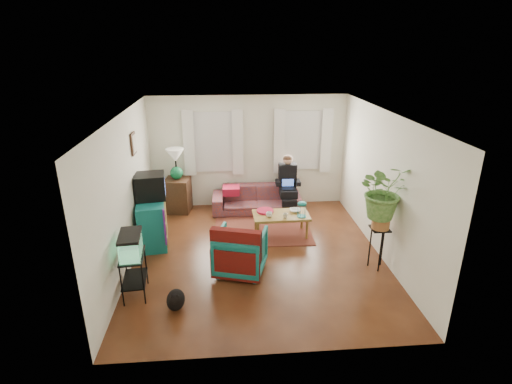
{
  "coord_description": "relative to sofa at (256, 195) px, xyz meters",
  "views": [
    {
      "loc": [
        -0.57,
        -6.47,
        3.73
      ],
      "look_at": [
        0.0,
        0.4,
        1.1
      ],
      "focal_mm": 28.0,
      "sensor_mm": 36.0,
      "label": 1
    }
  ],
  "objects": [
    {
      "name": "wall_right",
      "position": [
        2.11,
        -2.05,
        0.91
      ],
      "size": [
        0.01,
        5.0,
        2.6
      ],
      "primitive_type": "cube",
      "color": "silver",
      "rests_on": "floor"
    },
    {
      "name": "wall_left",
      "position": [
        -2.39,
        -2.05,
        0.91
      ],
      "size": [
        0.01,
        5.0,
        2.6
      ],
      "primitive_type": "cube",
      "color": "silver",
      "rests_on": "floor"
    },
    {
      "name": "coffee_table",
      "position": [
        0.39,
        -1.27,
        -0.16
      ],
      "size": [
        1.13,
        0.63,
        0.46
      ],
      "primitive_type": "cube",
      "rotation": [
        0.0,
        0.0,
        0.02
      ],
      "color": "brown",
      "rests_on": "floor"
    },
    {
      "name": "serape_throw",
      "position": [
        -0.57,
        -2.86,
        0.19
      ],
      "size": [
        0.85,
        0.42,
        0.68
      ],
      "primitive_type": "cube",
      "rotation": [
        0.0,
        0.0,
        -0.29
      ],
      "color": "#9E0A0A",
      "rests_on": "armchair"
    },
    {
      "name": "crt_tv",
      "position": [
        -2.13,
        -1.29,
        0.75
      ],
      "size": [
        0.61,
        0.57,
        0.48
      ],
      "primitive_type": "cube",
      "rotation": [
        0.0,
        0.0,
        0.14
      ],
      "color": "black",
      "rests_on": "dresser"
    },
    {
      "name": "cup_a",
      "position": [
        0.14,
        -1.38,
        0.12
      ],
      "size": [
        0.13,
        0.13,
        0.1
      ],
      "primitive_type": "imported",
      "rotation": [
        0.0,
        0.0,
        0.02
      ],
      "color": "white",
      "rests_on": "coffee_table"
    },
    {
      "name": "curtains_right",
      "position": [
        1.11,
        0.35,
        1.16
      ],
      "size": [
        1.36,
        0.06,
        1.5
      ],
      "primitive_type": "cube",
      "color": "white",
      "rests_on": "wall_back"
    },
    {
      "name": "black_cat",
      "position": [
        -1.49,
        -3.5,
        -0.22
      ],
      "size": [
        0.31,
        0.44,
        0.35
      ],
      "primitive_type": "ellipsoid",
      "rotation": [
        0.0,
        0.0,
        0.1
      ],
      "color": "black",
      "rests_on": "floor"
    },
    {
      "name": "aquarium",
      "position": [
        -2.14,
        -3.1,
        0.48
      ],
      "size": [
        0.36,
        0.59,
        0.37
      ],
      "primitive_type": "cube",
      "rotation": [
        0.0,
        0.0,
        0.1
      ],
      "color": "#7FD899",
      "rests_on": "aquarium_stand"
    },
    {
      "name": "seated_person",
      "position": [
        0.72,
        -0.02,
        0.2
      ],
      "size": [
        0.52,
        0.63,
        1.19
      ],
      "primitive_type": null,
      "rotation": [
        0.0,
        0.0,
        -0.03
      ],
      "color": "black",
      "rests_on": "sofa"
    },
    {
      "name": "table_lamp",
      "position": [
        -1.79,
        0.15,
        0.73
      ],
      "size": [
        0.45,
        0.45,
        0.72
      ],
      "primitive_type": null,
      "rotation": [
        0.0,
        0.0,
        -0.14
      ],
      "color": "white",
      "rests_on": "side_table"
    },
    {
      "name": "wall_back",
      "position": [
        -0.14,
        0.45,
        0.91
      ],
      "size": [
        4.5,
        0.01,
        2.6
      ],
      "primitive_type": "cube",
      "color": "silver",
      "rests_on": "floor"
    },
    {
      "name": "window_left",
      "position": [
        -0.94,
        0.43,
        1.16
      ],
      "size": [
        1.08,
        0.04,
        1.38
      ],
      "primitive_type": "cube",
      "color": "white",
      "rests_on": "wall_back"
    },
    {
      "name": "side_table",
      "position": [
        -1.79,
        0.15,
        0.0
      ],
      "size": [
        0.61,
        0.61,
        0.78
      ],
      "primitive_type": "cube",
      "rotation": [
        0.0,
        0.0,
        -0.14
      ],
      "color": "#3C2316",
      "rests_on": "floor"
    },
    {
      "name": "sofa",
      "position": [
        0.0,
        0.0,
        0.0
      ],
      "size": [
        2.02,
        0.85,
        0.78
      ],
      "primitive_type": "imported",
      "rotation": [
        0.0,
        0.0,
        -0.03
      ],
      "color": "brown",
      "rests_on": "floor"
    },
    {
      "name": "wall_front",
      "position": [
        -0.14,
        -4.55,
        0.91
      ],
      "size": [
        4.5,
        0.01,
        2.6
      ],
      "primitive_type": "cube",
      "color": "silver",
      "rests_on": "floor"
    },
    {
      "name": "armchair",
      "position": [
        -0.48,
        -2.56,
        0.02
      ],
      "size": [
        0.98,
        0.95,
        0.82
      ],
      "primitive_type": "imported",
      "rotation": [
        0.0,
        0.0,
        2.86
      ],
      "color": "#12516E",
      "rests_on": "floor"
    },
    {
      "name": "snack_tray",
      "position": [
        0.08,
        -1.13,
        0.09
      ],
      "size": [
        0.35,
        0.35,
        0.04
      ],
      "primitive_type": "cylinder",
      "rotation": [
        0.0,
        0.0,
        0.02
      ],
      "color": "#B21414",
      "rests_on": "coffee_table"
    },
    {
      "name": "floor",
      "position": [
        -0.14,
        -2.05,
        -0.39
      ],
      "size": [
        4.5,
        5.0,
        0.01
      ],
      "primitive_type": "cube",
      "color": "#4F2B14",
      "rests_on": "ground"
    },
    {
      "name": "picture_frame",
      "position": [
        -2.36,
        -1.2,
        1.56
      ],
      "size": [
        0.04,
        0.32,
        0.4
      ],
      "primitive_type": "cube",
      "color": "#3D2616",
      "rests_on": "wall_left"
    },
    {
      "name": "birdcage",
      "position": [
        0.78,
        -1.42,
        0.23
      ],
      "size": [
        0.19,
        0.19,
        0.32
      ],
      "primitive_type": null,
      "rotation": [
        0.0,
        0.0,
        0.02
      ],
      "color": "#115B6B",
      "rests_on": "coffee_table"
    },
    {
      "name": "cup_b",
      "position": [
        0.45,
        -1.45,
        0.12
      ],
      "size": [
        0.1,
        0.1,
        0.1
      ],
      "primitive_type": "imported",
      "rotation": [
        0.0,
        0.0,
        0.02
      ],
      "color": "beige",
      "rests_on": "coffee_table"
    },
    {
      "name": "plant_stand",
      "position": [
        1.88,
        -2.64,
        -0.01
      ],
      "size": [
        0.32,
        0.32,
        0.76
      ],
      "primitive_type": "cube",
      "rotation": [
        0.0,
        0.0,
        -0.0
      ],
      "color": "black",
      "rests_on": "floor"
    },
    {
      "name": "window_right",
      "position": [
        1.11,
        0.43,
        1.16
      ],
      "size": [
        1.08,
        0.04,
        1.38
      ],
      "primitive_type": "cube",
      "color": "white",
      "rests_on": "wall_back"
    },
    {
      "name": "potted_plant",
      "position": [
        1.88,
        -2.64,
        0.9
      ],
      "size": [
        0.87,
        0.75,
        0.97
      ],
      "primitive_type": "imported",
      "rotation": [
        0.0,
        0.0,
        -0.0
      ],
      "color": "#599947",
      "rests_on": "plant_stand"
    },
    {
      "name": "area_rug",
      "position": [
        0.04,
        -0.96,
        -0.38
      ],
      "size": [
        2.06,
        1.67,
        0.01
      ],
      "primitive_type": "cube",
      "rotation": [
        0.0,
        0.0,
        -0.04
      ],
      "color": "maroon",
      "rests_on": "floor"
    },
    {
      "name": "ceiling",
      "position": [
        -0.14,
        -2.05,
        2.21
      ],
      "size": [
        4.5,
        5.0,
        0.01
      ],
      "primitive_type": "cube",
      "color": "white",
      "rests_on": "wall_back"
    },
    {
      "name": "bowl",
      "position": [
        0.69,
        -1.16,
        0.1
      ],
      "size": [
        0.22,
        0.22,
        0.05
      ],
      "primitive_type": "imported",
      "rotation": [
        0.0,
        0.0,
        0.02
      ],
      "color": "white",
      "rests_on": "coffee_table"
    },
    {
      "name": "curtains_left",
      "position": [
        -0.94,
        0.35,
        1.16
      ],
      "size": [
        1.36,
        0.06,
        1.5
      ],
      "primitive_type": "cube",
      "color": "white",
      "rests_on": "wall_back"
    },
    {
      "name": "aquarium_stand",
      "position": [
        -2.14,
        -3.1,
        -0.04
      ],
      "size": [
        0.41,
        0.65,
        0.69
      ],
      "primitive_type": "cube",
      "rotation": [
        0.0,
        0.0,
        0.1
      ],
      "color": "black",
      "rests_on": "floor"
    },
    {
      "name": "dresser",
      "position": [
        -2.13,
        -1.39,
        0.06
      ],
      "size": [
        0.63,
        1.06,
        0.9
      ],
      "primitive_type": "cube",
      "rotation": [
        0.0,
        0.0,
        0.14
      ],
      "color": "#11636A",
      "rests_on": "floor"
    }
  ]
}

